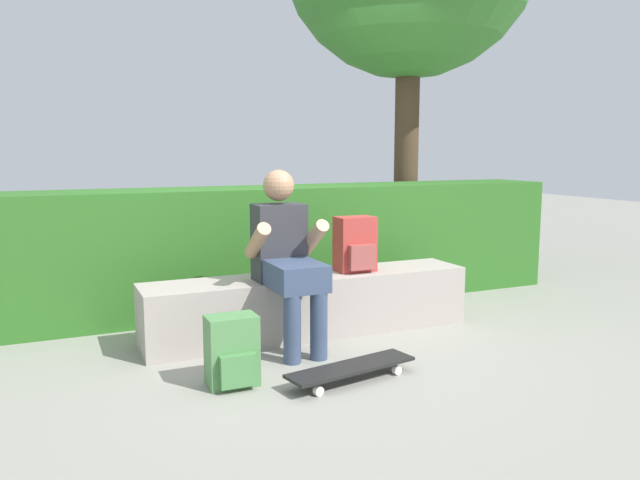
% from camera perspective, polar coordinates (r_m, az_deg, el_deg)
% --- Properties ---
extents(ground_plane, '(24.00, 24.00, 0.00)m').
position_cam_1_polar(ground_plane, '(4.27, 0.61, -9.60)').
color(ground_plane, gray).
extents(bench_main, '(2.37, 0.45, 0.43)m').
position_cam_1_polar(bench_main, '(4.46, -0.93, -5.93)').
color(bench_main, '#A79B93').
rests_on(bench_main, ground).
extents(person_skater, '(0.49, 0.62, 1.18)m').
position_cam_1_polar(person_skater, '(4.09, -3.08, -1.28)').
color(person_skater, '#333338').
rests_on(person_skater, ground).
extents(skateboard_near_person, '(0.82, 0.34, 0.09)m').
position_cam_1_polar(skateboard_near_person, '(3.62, 2.91, -11.69)').
color(skateboard_near_person, black).
rests_on(skateboard_near_person, ground).
extents(backpack_on_bench, '(0.28, 0.23, 0.40)m').
position_cam_1_polar(backpack_on_bench, '(4.52, 3.29, -0.47)').
color(backpack_on_bench, '#B23833').
rests_on(backpack_on_bench, bench_main).
extents(backpack_on_ground, '(0.28, 0.23, 0.40)m').
position_cam_1_polar(backpack_on_ground, '(3.55, -8.06, -10.17)').
color(backpack_on_ground, '#51894C').
rests_on(backpack_on_ground, ground).
extents(hedge_row, '(4.92, 0.64, 1.00)m').
position_cam_1_polar(hedge_row, '(5.31, -2.59, -0.47)').
color(hedge_row, '#2D6722').
rests_on(hedge_row, ground).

